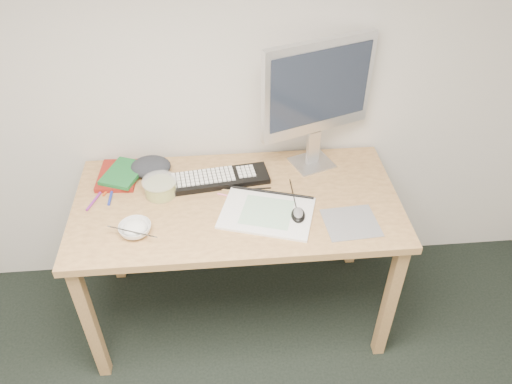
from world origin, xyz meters
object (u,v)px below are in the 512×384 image
keyboard (220,179)px  rice_bowl (135,229)px  sketchpad (267,213)px  monitor (318,91)px  desk (237,214)px

keyboard → rice_bowl: size_ratio=3.41×
sketchpad → keyboard: keyboard is taller
sketchpad → monitor: monitor is taller
desk → keyboard: size_ratio=3.18×
desk → sketchpad: 0.18m
sketchpad → keyboard: bearing=145.5°
sketchpad → monitor: 0.56m
sketchpad → keyboard: (-0.19, 0.24, 0.01)m
sketchpad → rice_bowl: bearing=-155.3°
monitor → rice_bowl: size_ratio=4.69×
rice_bowl → monitor: bearing=27.4°
monitor → rice_bowl: (-0.78, -0.41, -0.36)m
sketchpad → rice_bowl: rice_bowl is taller
desk → rice_bowl: bearing=-157.9°
keyboard → monitor: monitor is taller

